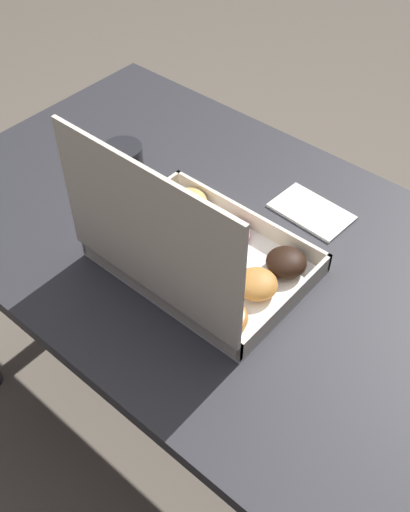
# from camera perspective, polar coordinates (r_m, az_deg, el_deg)

# --- Properties ---
(ground_plane) EXTENTS (8.00, 8.00, 0.00)m
(ground_plane) POSITION_cam_1_polar(r_m,az_deg,el_deg) (1.79, 0.33, -14.84)
(ground_plane) COLOR #6B6054
(dining_table) EXTENTS (1.23, 0.77, 0.73)m
(dining_table) POSITION_cam_1_polar(r_m,az_deg,el_deg) (1.28, 0.45, -1.10)
(dining_table) COLOR #2D2D33
(dining_table) RESTS_ON ground_plane
(donut_box) EXTENTS (0.39, 0.28, 0.32)m
(donut_box) POSITION_cam_1_polar(r_m,az_deg,el_deg) (1.09, -1.12, 0.63)
(donut_box) COLOR white
(donut_box) RESTS_ON dining_table
(coffee_mug) EXTENTS (0.08, 0.08, 0.09)m
(coffee_mug) POSITION_cam_1_polar(r_m,az_deg,el_deg) (1.32, -7.71, 8.81)
(coffee_mug) COLOR #232328
(coffee_mug) RESTS_ON dining_table
(paper_napkin) EXTENTS (0.17, 0.11, 0.01)m
(paper_napkin) POSITION_cam_1_polar(r_m,az_deg,el_deg) (1.27, 10.11, 4.19)
(paper_napkin) COLOR white
(paper_napkin) RESTS_ON dining_table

